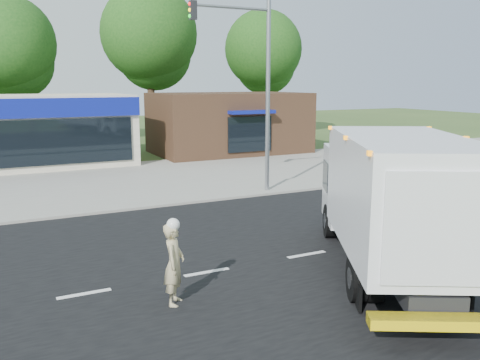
{
  "coord_description": "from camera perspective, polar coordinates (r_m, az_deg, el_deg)",
  "views": [
    {
      "loc": [
        -7.61,
        -11.22,
        4.73
      ],
      "look_at": [
        -0.68,
        2.79,
        1.7
      ],
      "focal_mm": 38.0,
      "sensor_mm": 36.0,
      "label": 1
    }
  ],
  "objects": [
    {
      "name": "sidewalk",
      "position": [
        21.38,
        -4.79,
        -1.69
      ],
      "size": [
        60.0,
        2.4,
        0.12
      ],
      "primitive_type": "cube",
      "color": "gray",
      "rests_on": "ground"
    },
    {
      "name": "parking_apron",
      "position": [
        26.77,
        -9.36,
        0.67
      ],
      "size": [
        60.0,
        9.0,
        0.02
      ],
      "primitive_type": "cube",
      "color": "gray",
      "rests_on": "ground"
    },
    {
      "name": "ground",
      "position": [
        14.36,
        7.48,
        -8.36
      ],
      "size": [
        120.0,
        120.0,
        0.0
      ],
      "primitive_type": "plane",
      "color": "#385123",
      "rests_on": "ground"
    },
    {
      "name": "ems_box_truck",
      "position": [
        12.88,
        16.67,
        -1.51
      ],
      "size": [
        5.98,
        8.23,
        3.56
      ],
      "rotation": [
        0.0,
        0.0,
        1.08
      ],
      "color": "black",
      "rests_on": "ground"
    },
    {
      "name": "background_trees",
      "position": [
        40.05,
        -17.07,
        14.31
      ],
      "size": [
        36.77,
        7.39,
        12.1
      ],
      "color": "#332114",
      "rests_on": "ground"
    },
    {
      "name": "road_asphalt",
      "position": [
        14.36,
        7.48,
        -8.34
      ],
      "size": [
        60.0,
        14.0,
        0.02
      ],
      "primitive_type": "cube",
      "color": "black",
      "rests_on": "ground"
    },
    {
      "name": "lane_markings",
      "position": [
        14.14,
        15.18,
        -8.89
      ],
      "size": [
        55.2,
        7.0,
        0.01
      ],
      "color": "silver",
      "rests_on": "road_asphalt"
    },
    {
      "name": "brown_storefront",
      "position": [
        34.56,
        -1.22,
        6.44
      ],
      "size": [
        10.0,
        6.7,
        4.0
      ],
      "color": "#382316",
      "rests_on": "ground"
    },
    {
      "name": "traffic_signal_pole",
      "position": [
        21.3,
        1.62,
        11.49
      ],
      "size": [
        3.51,
        0.25,
        8.0
      ],
      "color": "gray",
      "rests_on": "ground"
    },
    {
      "name": "emergency_worker",
      "position": [
        11.06,
        -7.41,
        -9.17
      ],
      "size": [
        0.71,
        0.79,
        1.92
      ],
      "rotation": [
        0.0,
        0.0,
        1.03
      ],
      "color": "tan",
      "rests_on": "ground"
    }
  ]
}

